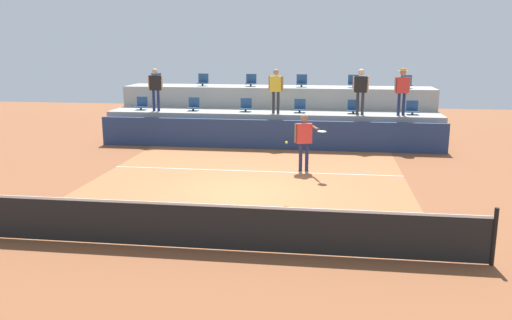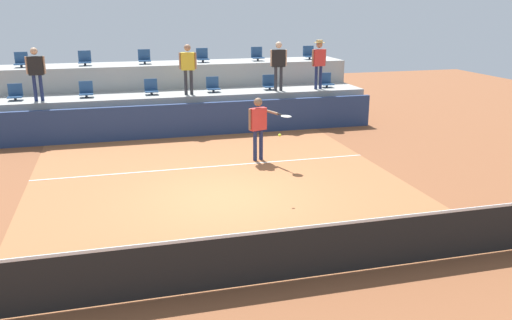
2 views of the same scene
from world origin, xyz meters
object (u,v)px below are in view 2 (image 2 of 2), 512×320
object	(u,v)px
stadium_chair_lower_left	(86,91)
stadium_chair_upper_right	(257,55)
stadium_chair_upper_mid_right	(202,56)
tennis_player	(259,122)
stadium_chair_lower_mid_left	(151,88)
stadium_chair_upper_far_right	(309,54)
tennis_ball	(280,135)
stadium_chair_upper_mid_left	(144,58)
spectator_leaning_on_rail	(36,69)
stadium_chair_lower_far_right	(326,81)
stadium_chair_upper_left	(85,59)
spectator_in_grey	(188,65)
spectator_with_hat	(319,59)
stadium_chair_lower_far_left	(15,93)
stadium_chair_lower_mid_right	(213,86)
stadium_chair_lower_right	(269,83)
spectator_in_white	(279,61)
stadium_chair_upper_far_left	(21,61)

from	to	relation	value
stadium_chair_lower_left	stadium_chair_upper_right	distance (m)	6.67
stadium_chair_upper_mid_right	tennis_player	world-z (taller)	stadium_chair_upper_mid_right
stadium_chair_lower_mid_left	stadium_chair_upper_far_right	bearing A→B (deg)	15.77
stadium_chair_upper_right	stadium_chair_upper_far_right	xyz separation A→B (m)	(2.14, 0.00, 0.00)
stadium_chair_upper_right	tennis_ball	size ratio (longest dim) A/B	7.65
stadium_chair_upper_mid_left	spectator_leaning_on_rail	distance (m)	4.12
stadium_chair_lower_far_right	stadium_chair_upper_far_right	world-z (taller)	stadium_chair_upper_far_right
stadium_chair_upper_left	spectator_in_grey	bearing A→B (deg)	-32.78
spectator_with_hat	spectator_in_grey	bearing A→B (deg)	-180.00
stadium_chair_upper_mid_left	stadium_chair_upper_mid_right	distance (m)	2.16
stadium_chair_lower_far_left	stadium_chair_upper_mid_left	size ratio (longest dim) A/B	1.00
stadium_chair_upper_right	tennis_player	xyz separation A→B (m)	(-1.68, -6.37, -1.22)
stadium_chair_lower_far_right	stadium_chair_upper_left	world-z (taller)	stadium_chair_upper_left
stadium_chair_upper_mid_left	stadium_chair_upper_far_right	bearing A→B (deg)	0.00
stadium_chair_upper_right	tennis_ball	bearing A→B (deg)	-102.18
stadium_chair_upper_far_right	spectator_with_hat	bearing A→B (deg)	-101.39
stadium_chair_upper_mid_left	stadium_chair_lower_mid_right	bearing A→B (deg)	-39.31
stadium_chair_upper_left	tennis_ball	distance (m)	10.29
spectator_leaning_on_rail	stadium_chair_upper_right	bearing A→B (deg)	15.66
stadium_chair_lower_right	tennis_player	size ratio (longest dim) A/B	0.29
stadium_chair_upper_far_right	spectator_in_white	distance (m)	2.93
stadium_chair_lower_right	spectator_with_hat	distance (m)	1.98
stadium_chair_lower_left	stadium_chair_upper_left	xyz separation A→B (m)	(-0.03, 1.80, 0.85)
stadium_chair_upper_far_left	spectator_leaning_on_rail	distance (m)	2.30
stadium_chair_lower_far_right	spectator_in_white	size ratio (longest dim) A/B	0.30
stadium_chair_lower_left	stadium_chair_upper_far_right	xyz separation A→B (m)	(8.50, 1.80, 0.85)
stadium_chair_upper_right	stadium_chair_upper_far_right	bearing A→B (deg)	0.00
stadium_chair_upper_left	spectator_leaning_on_rail	xyz separation A→B (m)	(-1.39, -2.18, -0.05)
stadium_chair_lower_far_right	tennis_ball	bearing A→B (deg)	-119.16
spectator_leaning_on_rail	stadium_chair_upper_left	bearing A→B (deg)	57.47
stadium_chair_lower_left	spectator_with_hat	distance (m)	8.11
stadium_chair_upper_right	tennis_ball	world-z (taller)	stadium_chair_upper_right
stadium_chair_lower_far_right	stadium_chair_upper_far_left	distance (m)	10.86
stadium_chair_lower_mid_left	stadium_chair_upper_right	distance (m)	4.68
stadium_chair_lower_far_right	spectator_leaning_on_rail	world-z (taller)	spectator_leaning_on_rail
stadium_chair_upper_left	stadium_chair_upper_far_right	size ratio (longest dim) A/B	1.00
stadium_chair_upper_mid_right	tennis_ball	size ratio (longest dim) A/B	7.65
stadium_chair_lower_right	stadium_chair_lower_mid_right	bearing A→B (deg)	180.00
stadium_chair_lower_right	stadium_chair_upper_mid_right	distance (m)	2.90
stadium_chair_lower_right	stadium_chair_upper_right	size ratio (longest dim) A/B	1.00
stadium_chair_upper_mid_left	tennis_player	distance (m)	6.99
spectator_in_white	stadium_chair_upper_mid_right	bearing A→B (deg)	136.84
stadium_chair_lower_mid_right	stadium_chair_upper_left	distance (m)	4.73
stadium_chair_upper_mid_right	spectator_in_white	distance (m)	3.19
stadium_chair_lower_right	stadium_chair_upper_far_right	distance (m)	2.95
stadium_chair_upper_mid_left	stadium_chair_lower_far_left	bearing A→B (deg)	-157.01
stadium_chair_lower_far_left	tennis_ball	xyz separation A→B (m)	(6.54, -7.46, -0.03)
stadium_chair_lower_right	stadium_chair_upper_far_left	bearing A→B (deg)	168.00
stadium_chair_lower_mid_left	spectator_in_grey	world-z (taller)	spectator_in_grey
stadium_chair_lower_left	tennis_ball	distance (m)	8.65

